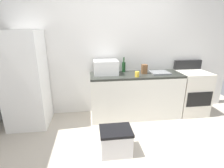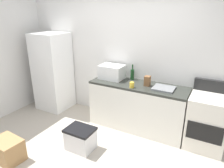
{
  "view_description": "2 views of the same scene",
  "coord_description": "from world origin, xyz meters",
  "px_view_note": "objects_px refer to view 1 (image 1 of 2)",
  "views": [
    {
      "loc": [
        -0.6,
        -1.92,
        1.73
      ],
      "look_at": [
        -0.23,
        0.84,
        0.83
      ],
      "focal_mm": 27.13,
      "sensor_mm": 36.0,
      "label": 1
    },
    {
      "loc": [
        1.57,
        -2.17,
        2.21
      ],
      "look_at": [
        -0.08,
        0.87,
        0.95
      ],
      "focal_mm": 33.24,
      "sensor_mm": 36.0,
      "label": 2
    }
  ],
  "objects_px": {
    "wine_bottle": "(124,67)",
    "storage_bin": "(116,141)",
    "refrigerator": "(25,81)",
    "knife_block": "(144,69)",
    "coffee_mug": "(137,74)",
    "microwave": "(106,67)",
    "stove_oven": "(191,92)"
  },
  "relations": [
    {
      "from": "wine_bottle",
      "to": "knife_block",
      "type": "distance_m",
      "value": 0.42
    },
    {
      "from": "refrigerator",
      "to": "microwave",
      "type": "distance_m",
      "value": 1.47
    },
    {
      "from": "microwave",
      "to": "storage_bin",
      "type": "distance_m",
      "value": 1.41
    },
    {
      "from": "refrigerator",
      "to": "microwave",
      "type": "bearing_deg",
      "value": 4.57
    },
    {
      "from": "storage_bin",
      "to": "refrigerator",
      "type": "bearing_deg",
      "value": 145.57
    },
    {
      "from": "refrigerator",
      "to": "coffee_mug",
      "type": "distance_m",
      "value": 2.02
    },
    {
      "from": "stove_oven",
      "to": "microwave",
      "type": "height_order",
      "value": "microwave"
    },
    {
      "from": "knife_block",
      "to": "coffee_mug",
      "type": "bearing_deg",
      "value": -133.08
    },
    {
      "from": "storage_bin",
      "to": "microwave",
      "type": "bearing_deg",
      "value": 91.25
    },
    {
      "from": "wine_bottle",
      "to": "storage_bin",
      "type": "distance_m",
      "value": 1.55
    },
    {
      "from": "microwave",
      "to": "coffee_mug",
      "type": "xyz_separation_m",
      "value": [
        0.55,
        -0.28,
        -0.09
      ]
    },
    {
      "from": "stove_oven",
      "to": "knife_block",
      "type": "distance_m",
      "value": 1.18
    },
    {
      "from": "microwave",
      "to": "knife_block",
      "type": "height_order",
      "value": "microwave"
    },
    {
      "from": "microwave",
      "to": "stove_oven",
      "type": "bearing_deg",
      "value": -1.94
    },
    {
      "from": "knife_block",
      "to": "refrigerator",
      "type": "bearing_deg",
      "value": -178.47
    },
    {
      "from": "coffee_mug",
      "to": "knife_block",
      "type": "xyz_separation_m",
      "value": [
        0.21,
        0.22,
        0.04
      ]
    },
    {
      "from": "microwave",
      "to": "coffee_mug",
      "type": "bearing_deg",
      "value": -26.81
    },
    {
      "from": "coffee_mug",
      "to": "microwave",
      "type": "bearing_deg",
      "value": 153.19
    },
    {
      "from": "knife_block",
      "to": "storage_bin",
      "type": "xyz_separation_m",
      "value": [
        -0.73,
        -1.08,
        -0.8
      ]
    },
    {
      "from": "refrigerator",
      "to": "knife_block",
      "type": "distance_m",
      "value": 2.22
    },
    {
      "from": "refrigerator",
      "to": "coffee_mug",
      "type": "height_order",
      "value": "refrigerator"
    },
    {
      "from": "wine_bottle",
      "to": "knife_block",
      "type": "bearing_deg",
      "value": -27.11
    },
    {
      "from": "wine_bottle",
      "to": "coffee_mug",
      "type": "distance_m",
      "value": 0.45
    },
    {
      "from": "knife_block",
      "to": "wine_bottle",
      "type": "bearing_deg",
      "value": 152.89
    },
    {
      "from": "stove_oven",
      "to": "wine_bottle",
      "type": "relative_size",
      "value": 3.67
    },
    {
      "from": "stove_oven",
      "to": "storage_bin",
      "type": "distance_m",
      "value": 2.1
    },
    {
      "from": "wine_bottle",
      "to": "coffee_mug",
      "type": "xyz_separation_m",
      "value": [
        0.17,
        -0.41,
        -0.06
      ]
    },
    {
      "from": "wine_bottle",
      "to": "refrigerator",
      "type": "bearing_deg",
      "value": -172.25
    },
    {
      "from": "microwave",
      "to": "storage_bin",
      "type": "relative_size",
      "value": 1.0
    },
    {
      "from": "stove_oven",
      "to": "microwave",
      "type": "xyz_separation_m",
      "value": [
        -1.81,
        0.06,
        0.57
      ]
    },
    {
      "from": "wine_bottle",
      "to": "storage_bin",
      "type": "xyz_separation_m",
      "value": [
        -0.35,
        -1.27,
        -0.82
      ]
    },
    {
      "from": "microwave",
      "to": "wine_bottle",
      "type": "relative_size",
      "value": 1.53
    }
  ]
}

